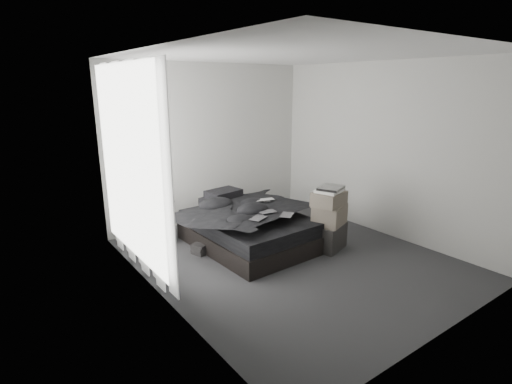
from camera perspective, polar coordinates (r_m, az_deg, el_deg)
floor at (r=5.45m, az=5.03°, el=-9.43°), size 3.60×4.20×0.01m
ceiling at (r=4.97m, az=5.75°, el=18.98°), size 3.60×4.20×0.01m
wall_back at (r=6.75m, az=-6.56°, el=6.86°), size 3.60×0.01×2.60m
wall_front at (r=3.79m, az=26.82°, el=-1.24°), size 3.60×0.01×2.60m
wall_left at (r=4.11m, az=-13.83°, el=1.18°), size 0.01×4.20×2.60m
wall_right at (r=6.37m, az=17.68°, el=5.76°), size 0.01×4.20×2.60m
window_left at (r=4.94m, az=-17.69°, el=3.79°), size 0.02×2.00×2.30m
curtain_left at (r=4.97m, az=-17.08°, el=3.07°), size 0.06×2.12×2.48m
bed at (r=5.81m, az=-0.95°, el=-6.43°), size 1.43×1.86×0.25m
mattress at (r=5.74m, az=-0.96°, el=-4.38°), size 1.38×1.81×0.19m
duvet at (r=5.64m, az=-0.70°, el=-2.56°), size 1.39×1.59×0.21m
pillow_lower at (r=6.22m, az=-5.21°, el=-1.35°), size 0.56×0.39×0.12m
pillow_upper at (r=6.20m, az=-4.67°, el=-0.24°), size 0.55×0.42×0.11m
laptop at (r=5.87m, az=1.38°, el=-0.65°), size 0.33×0.26×0.02m
comic_a at (r=5.15m, az=0.31°, el=-3.04°), size 0.27×0.23×0.01m
comic_b at (r=5.40m, az=1.65°, el=-2.10°), size 0.25×0.19×0.01m
comic_c at (r=5.28m, az=4.44°, el=-2.48°), size 0.27×0.26×0.01m
side_stand at (r=6.00m, az=-13.02°, el=-4.25°), size 0.41×0.41×0.62m
papers at (r=5.90m, az=-13.11°, el=-1.37°), size 0.25×0.20×0.01m
floor_books at (r=5.59m, az=-8.13°, el=-8.11°), size 0.19×0.23×0.14m
box_lower at (r=5.77m, az=10.17°, el=-6.23°), size 0.59×0.52×0.36m
box_mid at (r=5.67m, az=10.46°, el=-3.19°), size 0.56×0.51×0.28m
box_upper at (r=5.58m, az=10.38°, el=-0.93°), size 0.51×0.45×0.19m
art_book_white at (r=5.56m, az=10.48°, el=0.23°), size 0.45×0.40×0.04m
art_book_snake at (r=5.56m, az=10.65°, el=0.59°), size 0.45×0.41×0.03m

